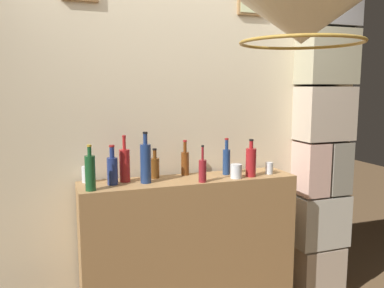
{
  "coord_description": "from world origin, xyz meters",
  "views": [
    {
      "loc": [
        -0.88,
        -1.72,
        1.75
      ],
      "look_at": [
        0.0,
        0.8,
        1.37
      ],
      "focal_mm": 37.41,
      "sensor_mm": 36.0,
      "label": 1
    }
  ],
  "objects_px": {
    "liquor_bottle_whiskey": "(203,170)",
    "glass_tumbler_rocks": "(87,174)",
    "liquor_bottle_mezcal": "(125,165)",
    "liquor_bottle_rum": "(251,162)",
    "liquor_bottle_amaro": "(155,167)",
    "liquor_bottle_vermouth": "(226,160)",
    "liquor_bottle_brandy": "(112,169)",
    "liquor_bottle_sherry": "(90,172)",
    "pendant_lamp": "(302,23)",
    "glass_tumbler_highball": "(269,168)",
    "glass_tumbler_shot": "(236,171)",
    "liquor_bottle_bourbon": "(185,162)",
    "liquor_bottle_rye": "(146,162)"
  },
  "relations": [
    {
      "from": "pendant_lamp",
      "to": "glass_tumbler_shot",
      "type": "bearing_deg",
      "value": 84.72
    },
    {
      "from": "glass_tumbler_rocks",
      "to": "glass_tumbler_highball",
      "type": "bearing_deg",
      "value": -7.66
    },
    {
      "from": "liquor_bottle_brandy",
      "to": "liquor_bottle_rum",
      "type": "distance_m",
      "value": 0.97
    },
    {
      "from": "liquor_bottle_amaro",
      "to": "glass_tumbler_highball",
      "type": "relative_size",
      "value": 2.46
    },
    {
      "from": "liquor_bottle_vermouth",
      "to": "pendant_lamp",
      "type": "xyz_separation_m",
      "value": [
        -0.06,
        -0.97,
        0.82
      ]
    },
    {
      "from": "liquor_bottle_amaro",
      "to": "glass_tumbler_shot",
      "type": "bearing_deg",
      "value": -19.39
    },
    {
      "from": "liquor_bottle_whiskey",
      "to": "glass_tumbler_rocks",
      "type": "distance_m",
      "value": 0.77
    },
    {
      "from": "liquor_bottle_mezcal",
      "to": "liquor_bottle_amaro",
      "type": "height_order",
      "value": "liquor_bottle_mezcal"
    },
    {
      "from": "glass_tumbler_rocks",
      "to": "liquor_bottle_rum",
      "type": "bearing_deg",
      "value": -10.37
    },
    {
      "from": "liquor_bottle_brandy",
      "to": "liquor_bottle_amaro",
      "type": "xyz_separation_m",
      "value": [
        0.31,
        0.09,
        -0.02
      ]
    },
    {
      "from": "liquor_bottle_sherry",
      "to": "pendant_lamp",
      "type": "height_order",
      "value": "pendant_lamp"
    },
    {
      "from": "liquor_bottle_rum",
      "to": "liquor_bottle_rye",
      "type": "distance_m",
      "value": 0.75
    },
    {
      "from": "liquor_bottle_vermouth",
      "to": "liquor_bottle_mezcal",
      "type": "relative_size",
      "value": 0.85
    },
    {
      "from": "liquor_bottle_vermouth",
      "to": "liquor_bottle_bourbon",
      "type": "bearing_deg",
      "value": 164.36
    },
    {
      "from": "glass_tumbler_highball",
      "to": "glass_tumbler_shot",
      "type": "xyz_separation_m",
      "value": [
        -0.29,
        -0.05,
        0.01
      ]
    },
    {
      "from": "liquor_bottle_brandy",
      "to": "liquor_bottle_sherry",
      "type": "height_order",
      "value": "liquor_bottle_sherry"
    },
    {
      "from": "liquor_bottle_whiskey",
      "to": "glass_tumbler_rocks",
      "type": "xyz_separation_m",
      "value": [
        -0.73,
        0.25,
        -0.03
      ]
    },
    {
      "from": "liquor_bottle_bourbon",
      "to": "liquor_bottle_sherry",
      "type": "height_order",
      "value": "liquor_bottle_sherry"
    },
    {
      "from": "pendant_lamp",
      "to": "glass_tumbler_highball",
      "type": "bearing_deg",
      "value": 67.4
    },
    {
      "from": "liquor_bottle_sherry",
      "to": "glass_tumbler_rocks",
      "type": "relative_size",
      "value": 2.63
    },
    {
      "from": "liquor_bottle_amaro",
      "to": "liquor_bottle_whiskey",
      "type": "bearing_deg",
      "value": -39.07
    },
    {
      "from": "liquor_bottle_sherry",
      "to": "glass_tumbler_highball",
      "type": "distance_m",
      "value": 1.28
    },
    {
      "from": "liquor_bottle_vermouth",
      "to": "glass_tumbler_highball",
      "type": "distance_m",
      "value": 0.32
    },
    {
      "from": "glass_tumbler_shot",
      "to": "liquor_bottle_bourbon",
      "type": "bearing_deg",
      "value": 145.03
    },
    {
      "from": "liquor_bottle_sherry",
      "to": "liquor_bottle_mezcal",
      "type": "bearing_deg",
      "value": 34.18
    },
    {
      "from": "liquor_bottle_rum",
      "to": "liquor_bottle_whiskey",
      "type": "xyz_separation_m",
      "value": [
        -0.39,
        -0.05,
        -0.02
      ]
    },
    {
      "from": "liquor_bottle_brandy",
      "to": "liquor_bottle_vermouth",
      "type": "xyz_separation_m",
      "value": [
        0.83,
        0.03,
        0.0
      ]
    },
    {
      "from": "liquor_bottle_vermouth",
      "to": "pendant_lamp",
      "type": "height_order",
      "value": "pendant_lamp"
    },
    {
      "from": "liquor_bottle_bourbon",
      "to": "pendant_lamp",
      "type": "bearing_deg",
      "value": -77.72
    },
    {
      "from": "glass_tumbler_highball",
      "to": "pendant_lamp",
      "type": "bearing_deg",
      "value": -112.6
    },
    {
      "from": "liquor_bottle_amaro",
      "to": "pendant_lamp",
      "type": "xyz_separation_m",
      "value": [
        0.46,
        -1.02,
        0.85
      ]
    },
    {
      "from": "liquor_bottle_bourbon",
      "to": "liquor_bottle_rum",
      "type": "height_order",
      "value": "liquor_bottle_rum"
    },
    {
      "from": "liquor_bottle_bourbon",
      "to": "liquor_bottle_sherry",
      "type": "relative_size",
      "value": 0.89
    },
    {
      "from": "liquor_bottle_whiskey",
      "to": "glass_tumbler_highball",
      "type": "xyz_separation_m",
      "value": [
        0.55,
        0.08,
        -0.04
      ]
    },
    {
      "from": "liquor_bottle_whiskey",
      "to": "liquor_bottle_bourbon",
      "type": "bearing_deg",
      "value": 99.65
    },
    {
      "from": "liquor_bottle_rum",
      "to": "glass_tumbler_shot",
      "type": "distance_m",
      "value": 0.14
    },
    {
      "from": "liquor_bottle_mezcal",
      "to": "glass_tumbler_rocks",
      "type": "relative_size",
      "value": 2.9
    },
    {
      "from": "liquor_bottle_amaro",
      "to": "liquor_bottle_vermouth",
      "type": "bearing_deg",
      "value": -6.16
    },
    {
      "from": "liquor_bottle_rye",
      "to": "liquor_bottle_whiskey",
      "type": "bearing_deg",
      "value": -16.13
    },
    {
      "from": "liquor_bottle_mezcal",
      "to": "liquor_bottle_rum",
      "type": "relative_size",
      "value": 1.18
    },
    {
      "from": "liquor_bottle_whiskey",
      "to": "liquor_bottle_sherry",
      "type": "height_order",
      "value": "liquor_bottle_sherry"
    },
    {
      "from": "liquor_bottle_vermouth",
      "to": "liquor_bottle_rye",
      "type": "height_order",
      "value": "liquor_bottle_rye"
    },
    {
      "from": "liquor_bottle_whiskey",
      "to": "glass_tumbler_highball",
      "type": "relative_size",
      "value": 2.94
    },
    {
      "from": "liquor_bottle_vermouth",
      "to": "liquor_bottle_sherry",
      "type": "bearing_deg",
      "value": -171.69
    },
    {
      "from": "liquor_bottle_mezcal",
      "to": "liquor_bottle_bourbon",
      "type": "bearing_deg",
      "value": 7.77
    },
    {
      "from": "liquor_bottle_whiskey",
      "to": "glass_tumbler_rocks",
      "type": "bearing_deg",
      "value": 160.93
    },
    {
      "from": "liquor_bottle_brandy",
      "to": "pendant_lamp",
      "type": "height_order",
      "value": "pendant_lamp"
    },
    {
      "from": "liquor_bottle_brandy",
      "to": "liquor_bottle_whiskey",
      "type": "xyz_separation_m",
      "value": [
        0.58,
        -0.13,
        -0.02
      ]
    },
    {
      "from": "liquor_bottle_bourbon",
      "to": "liquor_bottle_amaro",
      "type": "bearing_deg",
      "value": -173.79
    },
    {
      "from": "liquor_bottle_mezcal",
      "to": "liquor_bottle_rye",
      "type": "height_order",
      "value": "liquor_bottle_rye"
    }
  ]
}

